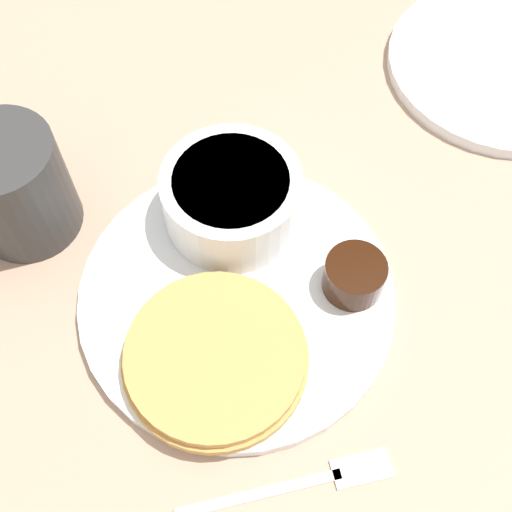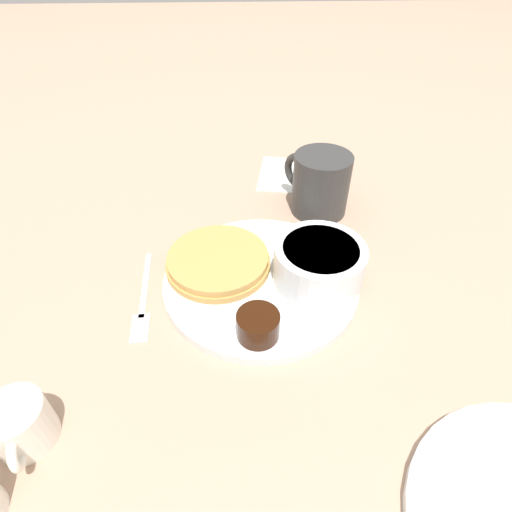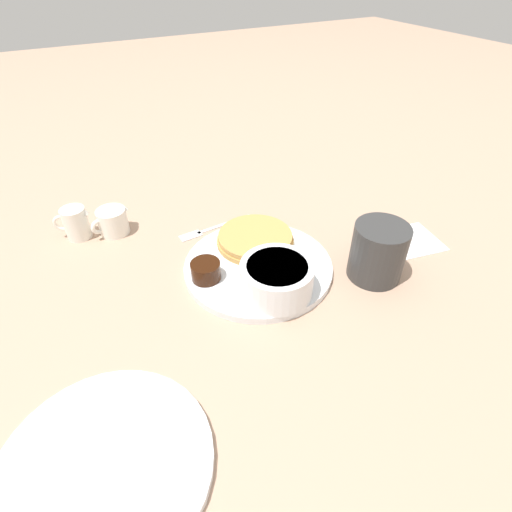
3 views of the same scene
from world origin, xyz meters
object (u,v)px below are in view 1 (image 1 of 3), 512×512
(plate, at_px, (237,295))
(fork, at_px, (311,481))
(coffee_mug, at_px, (11,189))
(bowl, at_px, (232,197))

(plate, height_order, fork, plate)
(coffee_mug, height_order, fork, coffee_mug)
(bowl, bearing_deg, plate, 84.73)
(bowl, height_order, coffee_mug, coffee_mug)
(fork, bearing_deg, plate, -78.24)
(bowl, bearing_deg, coffee_mug, -9.46)
(bowl, xyz_separation_m, coffee_mug, (0.17, -0.03, 0.01))
(fork, bearing_deg, bowl, -83.70)
(plate, xyz_separation_m, bowl, (-0.01, -0.07, 0.03))
(plate, distance_m, coffee_mug, 0.19)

